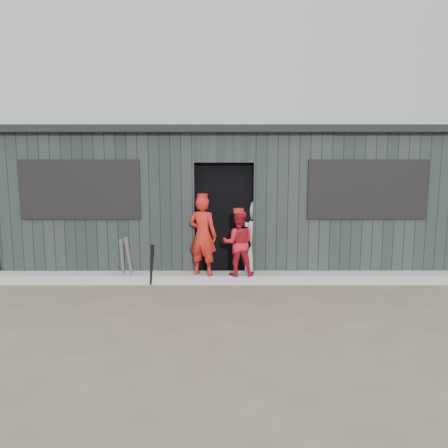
{
  "coord_description": "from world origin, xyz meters",
  "views": [
    {
      "loc": [
        -0.02,
        -6.31,
        2.39
      ],
      "look_at": [
        0.0,
        1.8,
        1.0
      ],
      "focal_mm": 40.0,
      "sensor_mm": 36.0,
      "label": 1
    }
  ],
  "objects_px": {
    "bat_left": "(123,261)",
    "player_red_left": "(203,235)",
    "dugout": "(224,195)",
    "player_red_right": "(238,243)",
    "player_grey_back": "(257,238)",
    "bat_right": "(152,265)",
    "bat_mid": "(129,261)"
  },
  "relations": [
    {
      "from": "player_red_left",
      "to": "player_red_right",
      "type": "xyz_separation_m",
      "value": [
        0.59,
        -0.03,
        -0.12
      ]
    },
    {
      "from": "player_red_right",
      "to": "dugout",
      "type": "distance_m",
      "value": 1.89
    },
    {
      "from": "bat_mid",
      "to": "player_red_right",
      "type": "distance_m",
      "value": 1.81
    },
    {
      "from": "player_red_left",
      "to": "player_grey_back",
      "type": "bearing_deg",
      "value": -130.04
    },
    {
      "from": "player_grey_back",
      "to": "dugout",
      "type": "relative_size",
      "value": 0.16
    },
    {
      "from": "player_grey_back",
      "to": "player_red_left",
      "type": "bearing_deg",
      "value": 2.17
    },
    {
      "from": "player_red_right",
      "to": "player_grey_back",
      "type": "distance_m",
      "value": 0.61
    },
    {
      "from": "player_grey_back",
      "to": "bat_left",
      "type": "bearing_deg",
      "value": -11.41
    },
    {
      "from": "bat_mid",
      "to": "bat_right",
      "type": "distance_m",
      "value": 0.39
    },
    {
      "from": "player_red_right",
      "to": "player_grey_back",
      "type": "xyz_separation_m",
      "value": [
        0.34,
        0.51,
        -0.02
      ]
    },
    {
      "from": "bat_left",
      "to": "player_red_left",
      "type": "xyz_separation_m",
      "value": [
        1.32,
        0.08,
        0.42
      ]
    },
    {
      "from": "bat_right",
      "to": "dugout",
      "type": "distance_m",
      "value": 2.46
    },
    {
      "from": "player_red_right",
      "to": "dugout",
      "type": "relative_size",
      "value": 0.13
    },
    {
      "from": "bat_left",
      "to": "dugout",
      "type": "distance_m",
      "value": 2.63
    },
    {
      "from": "bat_left",
      "to": "bat_right",
      "type": "xyz_separation_m",
      "value": [
        0.49,
        -0.12,
        -0.04
      ]
    },
    {
      "from": "bat_right",
      "to": "player_grey_back",
      "type": "xyz_separation_m",
      "value": [
        1.75,
        0.69,
        0.32
      ]
    },
    {
      "from": "bat_left",
      "to": "player_red_left",
      "type": "relative_size",
      "value": 0.62
    },
    {
      "from": "player_grey_back",
      "to": "dugout",
      "type": "height_order",
      "value": "dugout"
    },
    {
      "from": "bat_left",
      "to": "player_red_left",
      "type": "distance_m",
      "value": 1.39
    },
    {
      "from": "bat_mid",
      "to": "bat_right",
      "type": "height_order",
      "value": "bat_mid"
    },
    {
      "from": "bat_right",
      "to": "dugout",
      "type": "bearing_deg",
      "value": 58.92
    },
    {
      "from": "dugout",
      "to": "bat_mid",
      "type": "bearing_deg",
      "value": -129.7
    },
    {
      "from": "player_grey_back",
      "to": "dugout",
      "type": "distance_m",
      "value": 1.51
    },
    {
      "from": "player_red_left",
      "to": "dugout",
      "type": "relative_size",
      "value": 0.16
    },
    {
      "from": "player_grey_back",
      "to": "player_red_right",
      "type": "bearing_deg",
      "value": 31.25
    },
    {
      "from": "bat_right",
      "to": "dugout",
      "type": "relative_size",
      "value": 0.09
    },
    {
      "from": "player_red_right",
      "to": "dugout",
      "type": "bearing_deg",
      "value": -82.94
    },
    {
      "from": "player_red_right",
      "to": "bat_mid",
      "type": "bearing_deg",
      "value": 2.34
    },
    {
      "from": "bat_left",
      "to": "bat_right",
      "type": "height_order",
      "value": "bat_left"
    },
    {
      "from": "bat_left",
      "to": "bat_mid",
      "type": "height_order",
      "value": "bat_mid"
    },
    {
      "from": "player_red_left",
      "to": "dugout",
      "type": "bearing_deg",
      "value": -79.19
    },
    {
      "from": "dugout",
      "to": "bat_left",
      "type": "bearing_deg",
      "value": -132.33
    }
  ]
}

